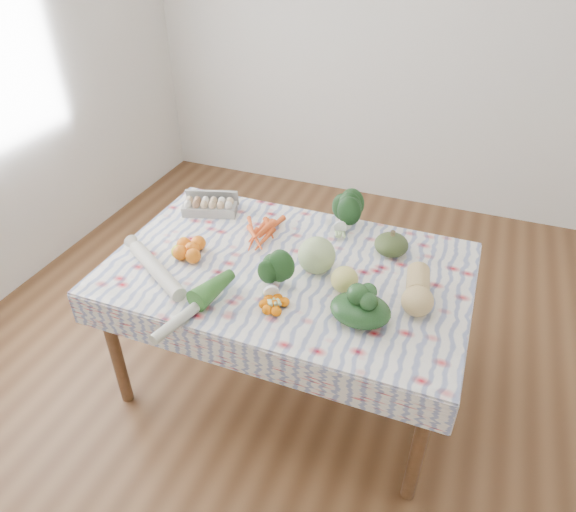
# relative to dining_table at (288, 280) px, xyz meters

# --- Properties ---
(ground) EXTENTS (4.50, 4.50, 0.00)m
(ground) POSITION_rel_dining_table_xyz_m (0.00, 0.00, -0.68)
(ground) COLOR brown
(ground) RESTS_ON ground
(wall_back) EXTENTS (4.00, 0.04, 2.80)m
(wall_back) POSITION_rel_dining_table_xyz_m (0.00, 2.25, 0.72)
(wall_back) COLOR white
(wall_back) RESTS_ON ground
(dining_table) EXTENTS (1.60, 1.00, 0.75)m
(dining_table) POSITION_rel_dining_table_xyz_m (0.00, 0.00, 0.00)
(dining_table) COLOR brown
(dining_table) RESTS_ON ground
(tablecloth) EXTENTS (1.66, 1.06, 0.01)m
(tablecloth) POSITION_rel_dining_table_xyz_m (0.00, 0.00, 0.08)
(tablecloth) COLOR white
(tablecloth) RESTS_ON dining_table
(egg_carton) EXTENTS (0.31, 0.20, 0.08)m
(egg_carton) POSITION_rel_dining_table_xyz_m (-0.57, 0.30, 0.12)
(egg_carton) COLOR #A3A39E
(egg_carton) RESTS_ON tablecloth
(carrot_bunch) EXTENTS (0.29, 0.28, 0.05)m
(carrot_bunch) POSITION_rel_dining_table_xyz_m (-0.22, 0.18, 0.11)
(carrot_bunch) COLOR #EB5620
(carrot_bunch) RESTS_ON tablecloth
(kale_bunch) EXTENTS (0.21, 0.20, 0.15)m
(kale_bunch) POSITION_rel_dining_table_xyz_m (0.13, 0.40, 0.16)
(kale_bunch) COLOR #173817
(kale_bunch) RESTS_ON tablecloth
(kabocha_squash) EXTENTS (0.18, 0.18, 0.11)m
(kabocha_squash) POSITION_rel_dining_table_xyz_m (0.42, 0.27, 0.14)
(kabocha_squash) COLOR #3D4E25
(kabocha_squash) RESTS_ON tablecloth
(cabbage) EXTENTS (0.22, 0.22, 0.17)m
(cabbage) POSITION_rel_dining_table_xyz_m (0.13, 0.01, 0.17)
(cabbage) COLOR #A8C57E
(cabbage) RESTS_ON tablecloth
(butternut_squash) EXTENTS (0.17, 0.30, 0.13)m
(butternut_squash) POSITION_rel_dining_table_xyz_m (0.60, -0.03, 0.15)
(butternut_squash) COLOR tan
(butternut_squash) RESTS_ON tablecloth
(orange_cluster) EXTENTS (0.29, 0.29, 0.08)m
(orange_cluster) POSITION_rel_dining_table_xyz_m (-0.46, -0.08, 0.12)
(orange_cluster) COLOR orange
(orange_cluster) RESTS_ON tablecloth
(broccoli) EXTENTS (0.23, 0.23, 0.12)m
(broccoli) POSITION_rel_dining_table_xyz_m (-0.01, -0.21, 0.14)
(broccoli) COLOR #1C441A
(broccoli) RESTS_ON tablecloth
(mandarin_cluster) EXTENTS (0.17, 0.17, 0.05)m
(mandarin_cluster) POSITION_rel_dining_table_xyz_m (0.06, -0.30, 0.11)
(mandarin_cluster) COLOR #FF7302
(mandarin_cluster) RESTS_ON tablecloth
(grapefruit) EXTENTS (0.14, 0.14, 0.12)m
(grapefruit) POSITION_rel_dining_table_xyz_m (0.29, -0.08, 0.14)
(grapefruit) COLOR #D7D064
(grapefruit) RESTS_ON tablecloth
(spinach_bag) EXTENTS (0.27, 0.23, 0.11)m
(spinach_bag) POSITION_rel_dining_table_xyz_m (0.41, -0.24, 0.14)
(spinach_bag) COLOR #173617
(spinach_bag) RESTS_ON tablecloth
(daikon) EXTENTS (0.44, 0.31, 0.07)m
(daikon) POSITION_rel_dining_table_xyz_m (-0.53, -0.28, 0.12)
(daikon) COLOR beige
(daikon) RESTS_ON tablecloth
(leek) EXTENTS (0.15, 0.45, 0.05)m
(leek) POSITION_rel_dining_table_xyz_m (-0.24, -0.44, 0.11)
(leek) COLOR beige
(leek) RESTS_ON tablecloth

